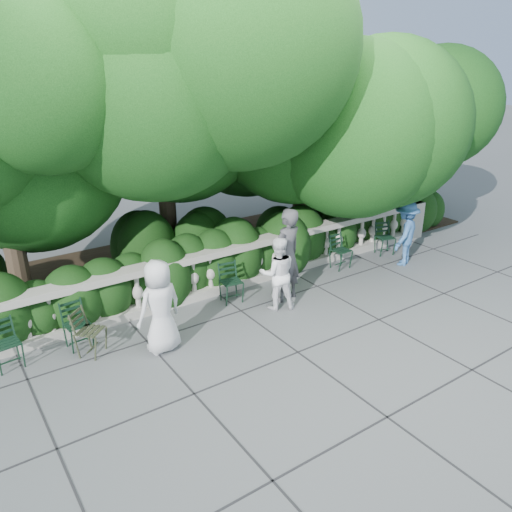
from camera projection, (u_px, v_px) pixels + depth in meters
ground at (285, 320)px, 9.57m from camera, size 90.00×90.00×0.00m
balustrade at (235, 267)px, 10.77m from camera, size 12.00×0.44×1.00m
shrub_hedge at (209, 269)px, 11.87m from camera, size 15.00×2.60×1.70m
tree_canopy at (225, 93)px, 10.88m from camera, size 15.04×6.52×6.78m
chair_a at (84, 350)px, 8.61m from camera, size 0.48×0.52×0.84m
chair_b at (14, 371)px, 8.03m from camera, size 0.49×0.53×0.84m
chair_c at (235, 304)px, 10.19m from camera, size 0.50×0.53×0.84m
chair_e at (387, 256)px, 12.63m from camera, size 0.57×0.59×0.84m
chair_f at (344, 270)px, 11.82m from camera, size 0.46×0.50×0.84m
chair_weathered at (101, 355)px, 8.48m from camera, size 0.65×0.65×0.84m
person_businessman at (160, 307)px, 8.34m from camera, size 0.89×0.66×1.65m
person_woman_grey at (287, 255)px, 10.06m from camera, size 0.79×0.59×1.96m
person_casual_man at (278, 273)px, 9.79m from camera, size 0.90×0.82×1.50m
person_older_blue at (405, 234)px, 11.86m from camera, size 1.15×0.92×1.56m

